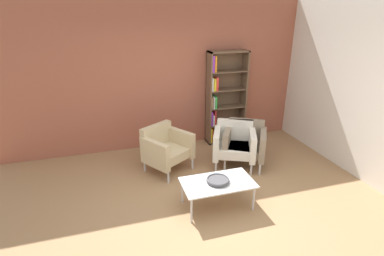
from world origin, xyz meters
TOP-DOWN VIEW (x-y plane):
  - ground_plane at (0.00, 0.00)m, footprint 8.32×8.32m
  - brick_back_panel at (0.00, 2.46)m, footprint 6.40×0.12m
  - plaster_right_partition at (2.86, 0.60)m, footprint 0.12×5.20m
  - bookshelf_tall at (1.19, 2.25)m, footprint 0.80×0.30m
  - coffee_table_low at (0.26, 0.12)m, footprint 1.00×0.56m
  - decorative_bowl at (0.26, 0.12)m, footprint 0.32×0.32m
  - armchair_spare_guest at (-0.21, 1.38)m, footprint 0.94×0.92m
  - armchair_near_window at (1.00, 1.20)m, footprint 0.91×0.88m
  - armchair_by_bookshelf at (1.19, 1.18)m, footprint 0.94×0.91m

SIDE VIEW (x-z plane):
  - ground_plane at x=0.00m, z-range 0.00..0.00m
  - coffee_table_low at x=0.26m, z-range 0.17..0.57m
  - armchair_spare_guest at x=-0.21m, z-range 0.02..0.80m
  - armchair_near_window at x=1.00m, z-range 0.02..0.80m
  - armchair_by_bookshelf at x=1.19m, z-range 0.02..0.80m
  - decorative_bowl at x=0.26m, z-range 0.41..0.46m
  - bookshelf_tall at x=1.19m, z-range -0.01..1.89m
  - brick_back_panel at x=0.00m, z-range 0.00..2.90m
  - plaster_right_partition at x=2.86m, z-range 0.00..2.90m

